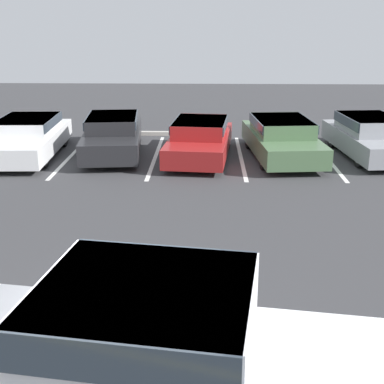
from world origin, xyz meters
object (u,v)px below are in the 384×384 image
Objects in this scene: parked_sedan_c at (200,138)px; parked_sedan_e at (369,135)px; parked_sedan_d at (282,137)px; parked_sedan_a at (28,136)px; parked_sedan_b at (113,134)px; wheel_stop_curb at (155,133)px; pickup_truck at (176,379)px.

parked_sedan_e is at bearing 99.88° from parked_sedan_c.
parked_sedan_d is 2.79m from parked_sedan_e.
parked_sedan_b is (2.63, 0.32, 0.01)m from parked_sedan_a.
parked_sedan_c is at bearing -62.30° from wheel_stop_curb.
pickup_truck reaches higher than parked_sedan_b.
parked_sedan_a reaches higher than parked_sedan_c.
parked_sedan_e is at bearing 84.45° from parked_sedan_b.
parked_sedan_e is (5.33, 0.40, 0.04)m from parked_sedan_c.
pickup_truck is at bearing 21.47° from parked_sedan_a.
parked_sedan_b is 2.81m from parked_sedan_c.
parked_sedan_c is 3.72m from wheel_stop_curb.
pickup_truck is 13.48m from parked_sedan_e.
parked_sedan_e is (10.74, 0.33, 0.02)m from parked_sedan_a.
pickup_truck is 1.26× the size of parked_sedan_b.
wheel_stop_curb is at bearing -146.75° from parked_sedan_c.
pickup_truck is at bearing -29.10° from parked_sedan_e.
parked_sedan_b is (-2.73, 12.35, -0.29)m from pickup_truck.
parked_sedan_d reaches higher than parked_sedan_c.
parked_sedan_a is at bearing -95.02° from parked_sedan_d.
pickup_truck is 12.36m from parked_sedan_d.
parked_sedan_e is 2.29× the size of wheel_stop_curb.
wheel_stop_curb is at bearing 128.11° from parked_sedan_a.
parked_sedan_c is at bearing 98.08° from pickup_truck.
parked_sedan_e reaches higher than wheel_stop_curb.
parked_sedan_a is 10.74m from parked_sedan_e.
parked_sedan_b is at bearing 110.81° from pickup_truck.
parked_sedan_c is (2.78, -0.39, -0.03)m from parked_sedan_b.
parked_sedan_e is (2.78, 0.28, 0.01)m from parked_sedan_d.
parked_sedan_a is 1.06× the size of parked_sedan_c.
parked_sedan_e reaches higher than parked_sedan_b.
parked_sedan_a is at bearing -85.22° from parked_sedan_c.
parked_sedan_c is 2.55m from parked_sedan_d.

